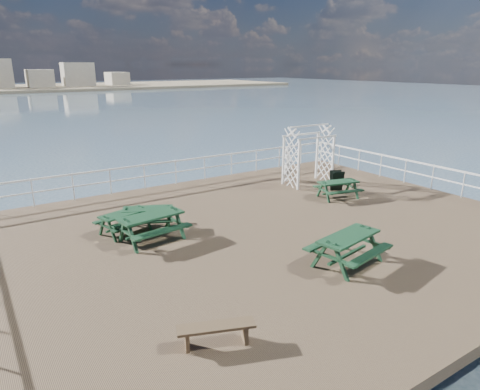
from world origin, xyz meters
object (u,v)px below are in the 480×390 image
picnic_table_d (151,222)px  trellis_arbor (308,158)px  picnic_table_a (125,218)px  picnic_table_c (338,186)px  flat_bench_near (216,330)px  person (288,165)px  picnic_table_e (348,243)px  picnic_table_b (148,214)px

picnic_table_d → trellis_arbor: size_ratio=0.80×
picnic_table_d → trellis_arbor: trellis_arbor is taller
picnic_table_a → picnic_table_d: 1.18m
picnic_table_c → trellis_arbor: trellis_arbor is taller
picnic_table_a → flat_bench_near: bearing=-109.5°
flat_bench_near → picnic_table_d: bearing=101.3°
trellis_arbor → person: size_ratio=1.77×
picnic_table_a → picnic_table_e: bearing=-67.9°
picnic_table_d → person: person is taller
picnic_table_d → picnic_table_e: picnic_table_e is taller
picnic_table_d → flat_bench_near: size_ratio=1.39×
picnic_table_a → person: bearing=-1.0°
picnic_table_a → trellis_arbor: 8.96m
picnic_table_d → trellis_arbor: 8.72m
picnic_table_e → picnic_table_a: bearing=117.1°
picnic_table_a → picnic_table_b: bearing=-18.1°
picnic_table_d → picnic_table_e: 5.83m
picnic_table_c → picnic_table_d: bearing=-167.1°
picnic_table_d → person: bearing=15.0°
picnic_table_b → person: 8.03m
picnic_table_b → flat_bench_near: (-1.22, -6.56, -0.18)m
picnic_table_a → person: (8.48, 2.21, 0.26)m
flat_bench_near → trellis_arbor: 12.20m
person → trellis_arbor: bearing=-94.7°
picnic_table_b → flat_bench_near: 6.67m
trellis_arbor → person: bearing=113.0°
picnic_table_a → picnic_table_d: (0.47, -1.08, 0.11)m
picnic_table_e → flat_bench_near: size_ratio=1.45×
picnic_table_d → picnic_table_a: bearing=106.3°
picnic_table_c → trellis_arbor: 2.43m
picnic_table_b → picnic_table_d: size_ratio=0.95×
flat_bench_near → person: size_ratio=1.02×
picnic_table_c → flat_bench_near: picnic_table_c is taller
picnic_table_e → trellis_arbor: trellis_arbor is taller
person → picnic_table_c: bearing=-116.8°
picnic_table_d → person: 8.65m
picnic_table_c → flat_bench_near: size_ratio=1.21×
trellis_arbor → picnic_table_e: bearing=-122.6°
person → picnic_table_b: bearing=170.0°
picnic_table_b → person: bearing=41.2°
picnic_table_c → picnic_table_b: bearing=-174.9°
picnic_table_a → picnic_table_d: bearing=-82.0°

